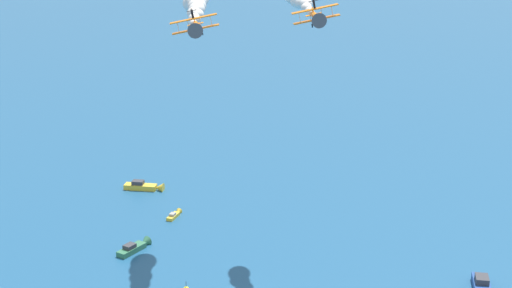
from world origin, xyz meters
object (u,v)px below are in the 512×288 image
Objects in this scene: motorboat_offshore at (135,247)px; biplane_wingman at (195,27)px; motorboat_far_port at (175,215)px; wingwalker_lead at (314,3)px; biplane_lead at (316,17)px; motorboat_trailing at (146,187)px; wingwalker_wingman at (192,12)px.

biplane_wingman is (-23.50, 7.82, 45.87)m from motorboat_offshore.
motorboat_far_port is 3.51× the size of wingwalker_lead.
wingwalker_lead reaches higher than biplane_lead.
motorboat_offshore is 5.27× the size of wingwalker_lead.
motorboat_offshore is at bearing 130.97° from motorboat_trailing.
biplane_wingman is (-44.82, 32.38, 45.77)m from motorboat_trailing.
motorboat_offshore is 5.27× the size of wingwalker_wingman.
motorboat_trailing reaches higher than motorboat_far_port.
wingwalker_lead is (-58.01, 20.13, 49.08)m from motorboat_trailing.
biplane_lead reaches higher than biplane_wingman.
motorboat_offshore is at bearing 6.87° from wingwalker_lead.
wingwalker_wingman is at bearing 138.73° from motorboat_far_port.
wingwalker_wingman is at bearing 160.74° from motorboat_offshore.
biplane_lead is 1.00× the size of biplane_wingman.
motorboat_far_port is at bearing -16.43° from wingwalker_lead.
motorboat_far_port is 0.58× the size of motorboat_trailing.
motorboat_trailing reaches higher than motorboat_offshore.
motorboat_offshore is at bearing -18.41° from biplane_wingman.
motorboat_trailing is at bearing -19.14° from wingwalker_lead.
wingwalker_wingman is (13.80, 12.81, 0.92)m from biplane_lead.
motorboat_trailing is at bearing -18.80° from biplane_lead.
motorboat_far_port is at bearing -41.27° from wingwalker_wingman.
wingwalker_lead reaches higher than motorboat_offshore.
motorboat_trailing is 6.05× the size of wingwalker_wingman.
wingwalker_lead is at bearing 160.86° from motorboat_trailing.
biplane_lead is 4.39× the size of wingwalker_wingman.
biplane_lead is (-36.99, -4.70, 47.06)m from motorboat_offshore.
biplane_wingman is 2.15m from wingwalker_wingman.
biplane_wingman reaches higher than motorboat_offshore.
biplane_lead is 4.39× the size of wingwalker_lead.
wingwalker_lead is at bearing -137.14° from wingwalker_wingman.
wingwalker_lead reaches higher than wingwalker_wingman.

